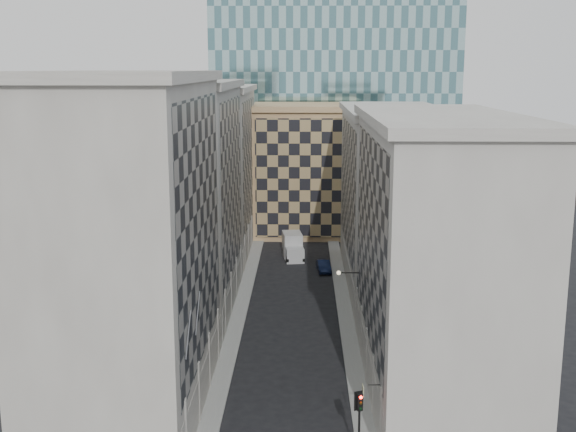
# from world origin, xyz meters

# --- Properties ---
(sidewalk_west) EXTENTS (1.50, 100.00, 0.15)m
(sidewalk_west) POSITION_xyz_m (-5.25, 30.00, 0.07)
(sidewalk_west) COLOR gray
(sidewalk_west) RESTS_ON ground
(sidewalk_east) EXTENTS (1.50, 100.00, 0.15)m
(sidewalk_east) POSITION_xyz_m (5.25, 30.00, 0.07)
(sidewalk_east) COLOR gray
(sidewalk_east) RESTS_ON ground
(bldg_left_a) EXTENTS (10.80, 22.80, 23.70)m
(bldg_left_a) POSITION_xyz_m (-10.88, 11.00, 11.82)
(bldg_left_a) COLOR #9F998F
(bldg_left_a) RESTS_ON ground
(bldg_left_b) EXTENTS (10.80, 22.80, 22.70)m
(bldg_left_b) POSITION_xyz_m (-10.88, 33.00, 11.32)
(bldg_left_b) COLOR gray
(bldg_left_b) RESTS_ON ground
(bldg_left_c) EXTENTS (10.80, 22.80, 21.70)m
(bldg_left_c) POSITION_xyz_m (-10.88, 55.00, 10.83)
(bldg_left_c) COLOR #9F998F
(bldg_left_c) RESTS_ON ground
(bldg_right_a) EXTENTS (10.80, 26.80, 20.70)m
(bldg_right_a) POSITION_xyz_m (10.88, 15.00, 10.32)
(bldg_right_a) COLOR #A8A29A
(bldg_right_a) RESTS_ON ground
(bldg_right_b) EXTENTS (10.80, 28.80, 19.70)m
(bldg_right_b) POSITION_xyz_m (10.89, 42.00, 9.85)
(bldg_right_b) COLOR #A8A29A
(bldg_right_b) RESTS_ON ground
(tan_block) EXTENTS (16.80, 14.80, 18.80)m
(tan_block) POSITION_xyz_m (2.00, 67.90, 9.44)
(tan_block) COLOR #A57F57
(tan_block) RESTS_ON ground
(church_tower) EXTENTS (7.20, 7.20, 51.50)m
(church_tower) POSITION_xyz_m (0.00, 82.00, 26.95)
(church_tower) COLOR #2F2B25
(church_tower) RESTS_ON ground
(flagpoles_left) EXTENTS (0.10, 6.33, 2.33)m
(flagpoles_left) POSITION_xyz_m (-5.90, 6.00, 8.00)
(flagpoles_left) COLOR gray
(flagpoles_left) RESTS_ON ground
(bracket_lamp) EXTENTS (1.98, 0.36, 0.36)m
(bracket_lamp) POSITION_xyz_m (4.38, 24.00, 6.20)
(bracket_lamp) COLOR black
(bracket_lamp) RESTS_ON ground
(traffic_light) EXTENTS (0.54, 0.54, 4.37)m
(traffic_light) POSITION_xyz_m (4.55, 3.61, 3.28)
(traffic_light) COLOR black
(traffic_light) RESTS_ON sidewalk_east
(box_truck) EXTENTS (3.03, 5.94, 3.12)m
(box_truck) POSITION_xyz_m (-0.28, 52.39, 1.36)
(box_truck) COLOR #BEBEBE
(box_truck) RESTS_ON ground
(dark_car) EXTENTS (1.82, 4.25, 1.36)m
(dark_car) POSITION_xyz_m (3.50, 46.10, 0.68)
(dark_car) COLOR #0E1735
(dark_car) RESTS_ON ground
(shop_sign) EXTENTS (1.12, 0.67, 0.74)m
(shop_sign) POSITION_xyz_m (4.97, 5.43, 3.84)
(shop_sign) COLOR black
(shop_sign) RESTS_ON ground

